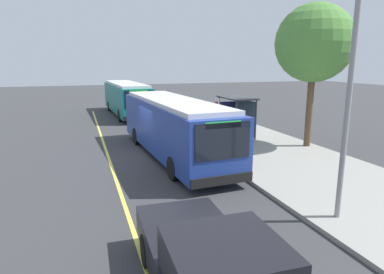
{
  "coord_description": "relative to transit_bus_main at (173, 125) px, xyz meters",
  "views": [
    {
      "loc": [
        16.53,
        -3.41,
        4.69
      ],
      "look_at": [
        2.37,
        1.37,
        1.39
      ],
      "focal_mm": 31.34,
      "sensor_mm": 36.0,
      "label": 1
    }
  ],
  "objects": [
    {
      "name": "sidewalk_curb",
      "position": [
        -0.46,
        4.99,
        -1.54
      ],
      "size": [
        44.0,
        6.4,
        0.15
      ],
      "primitive_type": "cube",
      "color": "gray",
      "rests_on": "ground_plane"
    },
    {
      "name": "transit_bus_second",
      "position": [
        -14.98,
        -0.29,
        -0.0
      ],
      "size": [
        11.04,
        3.02,
        2.95
      ],
      "color": "#146B66",
      "rests_on": "ground_plane"
    },
    {
      "name": "transit_bus_main",
      "position": [
        0.0,
        0.0,
        0.0
      ],
      "size": [
        11.17,
        3.22,
        2.95
      ],
      "color": "navy",
      "rests_on": "ground_plane"
    },
    {
      "name": "utility_pole",
      "position": [
        8.59,
        2.74,
        1.73
      ],
      "size": [
        0.16,
        0.16,
        6.4
      ],
      "primitive_type": "cylinder",
      "color": "gray",
      "rests_on": "sidewalk_curb"
    },
    {
      "name": "street_tree_near_shelter",
      "position": [
        0.81,
        7.54,
        4.09
      ],
      "size": [
        4.11,
        4.11,
        7.63
      ],
      "color": "brown",
      "rests_on": "sidewalk_curb"
    },
    {
      "name": "ground_plane",
      "position": [
        -0.46,
        -1.01,
        -1.62
      ],
      "size": [
        120.0,
        120.0,
        0.0
      ],
      "primitive_type": "plane",
      "color": "#38383A"
    },
    {
      "name": "waiting_bench",
      "position": [
        -2.92,
        4.91,
        -0.98
      ],
      "size": [
        1.6,
        0.48,
        0.95
      ],
      "color": "brown",
      "rests_on": "sidewalk_curb"
    },
    {
      "name": "pickup_truck",
      "position": [
        10.87,
        -2.3,
        -0.76
      ],
      "size": [
        5.46,
        2.17,
        1.85
      ],
      "color": "black",
      "rests_on": "ground_plane"
    },
    {
      "name": "bus_shelter",
      "position": [
        -2.98,
        5.06,
        0.3
      ],
      "size": [
        2.9,
        1.6,
        2.48
      ],
      "color": "#333338",
      "rests_on": "sidewalk_curb"
    },
    {
      "name": "route_sign_post",
      "position": [
        0.01,
        2.39,
        0.34
      ],
      "size": [
        0.44,
        0.08,
        2.8
      ],
      "color": "#333338",
      "rests_on": "sidewalk_curb"
    },
    {
      "name": "pedestrian_commuter",
      "position": [
        -3.05,
        3.33,
        -0.5
      ],
      "size": [
        0.24,
        0.4,
        1.69
      ],
      "color": "#282D47",
      "rests_on": "sidewalk_curb"
    },
    {
      "name": "lane_stripe_center",
      "position": [
        -0.46,
        -3.21,
        -1.61
      ],
      "size": [
        36.0,
        0.14,
        0.01
      ],
      "primitive_type": "cube",
      "color": "#E0D64C",
      "rests_on": "ground_plane"
    }
  ]
}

